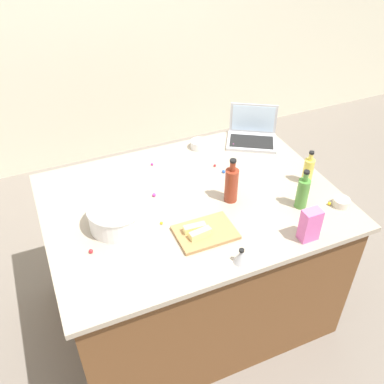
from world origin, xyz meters
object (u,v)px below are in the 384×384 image
Objects in this scene: butter_stick_left at (200,233)px; ramekin_medium at (199,144)px; ramekin_small at (341,202)px; candy_bag at (310,225)px; butter_stick_right at (195,228)px; bottle_oil at (308,170)px; cutting_board at (205,232)px; mixing_bowl_large at (116,215)px; laptop at (252,134)px; bottle_olive at (303,192)px; kitchen_timer at (241,256)px; bottle_soy at (231,184)px.

butter_stick_left reaches higher than ramekin_medium.
candy_bag reaches higher than ramekin_small.
butter_stick_right reaches higher than ramekin_medium.
candy_bag is at bearing -156.26° from ramekin_small.
bottle_oil reaches higher than cutting_board.
mixing_bowl_large is 2.58× the size of butter_stick_right.
laptop is 0.69m from bottle_olive.
cutting_board is at bearing -167.12° from bottle_oil.
mixing_bowl_large is 0.42m from butter_stick_left.
butter_stick_left is (-0.68, -0.70, -0.01)m from laptop.
cutting_board is at bearing 107.23° from kitchen_timer.
bottle_olive is 0.78m from ramekin_medium.
bottle_oil is at bearing 10.43° from butter_stick_right.
candy_bag is (0.81, -0.45, 0.02)m from mixing_bowl_large.
bottle_olive is at bearing -0.43° from cutting_board.
bottle_soy reaches higher than mixing_bowl_large.
candy_bag reaches higher than cutting_board.
laptop is 0.64m from bottle_soy.
kitchen_timer is at bearing -102.79° from ramekin_medium.
ramekin_medium is 1.32× the size of kitchen_timer.
mixing_bowl_large is 3.68× the size of kitchen_timer.
bottle_oil is 1.85× the size of butter_stick_right.
bottle_olive reaches higher than butter_stick_left.
candy_bag reaches higher than butter_stick_left.
ramekin_small is at bearing -6.54° from cutting_board.
laptop is at bearing 57.86° from kitchen_timer.
candy_bag is at bearing -124.31° from bottle_oil.
ramekin_small is 0.84× the size of ramekin_medium.
kitchen_timer is at bearing -168.02° from ramekin_small.
bottle_olive is at bearing -97.92° from laptop.
cutting_board is (0.38, -0.23, -0.06)m from mixing_bowl_large.
bottle_soy is at bearing 37.74° from butter_stick_left.
bottle_olive reaches higher than ramekin_small.
laptop reaches higher than ramekin_small.
ramekin_medium reaches higher than cutting_board.
butter_stick_left is (-0.04, -0.02, 0.03)m from cutting_board.
bottle_olive is at bearing -31.51° from bottle_soy.
butter_stick_left is at bearing -134.05° from laptop.
bottle_soy is at bearing 116.72° from candy_bag.
bottle_soy is 0.45m from kitchen_timer.
mixing_bowl_large is 1.40× the size of bottle_oil.
laptop is 1.34× the size of mixing_bowl_large.
mixing_bowl_large reaches higher than cutting_board.
ramekin_small is (0.05, -0.24, -0.06)m from bottle_oil.
laptop is 4.42× the size of ramekin_small.
butter_stick_right is (-0.69, -0.66, -0.01)m from laptop.
butter_stick_left is 1.08× the size of ramekin_medium.
laptop is at bearing 96.21° from bottle_oil.
laptop is 1.11m from mixing_bowl_large.
ramekin_medium is (-0.41, 0.57, -0.06)m from bottle_oil.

